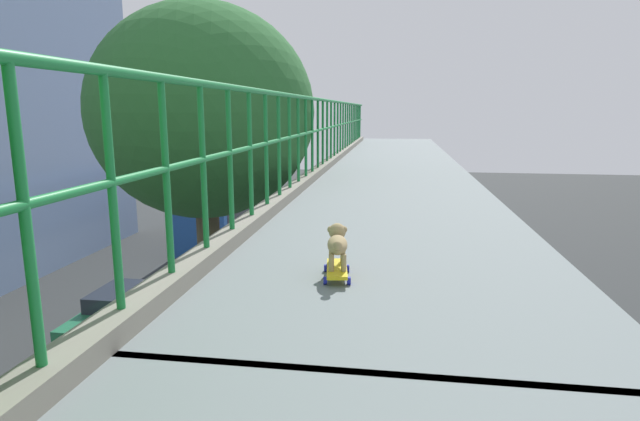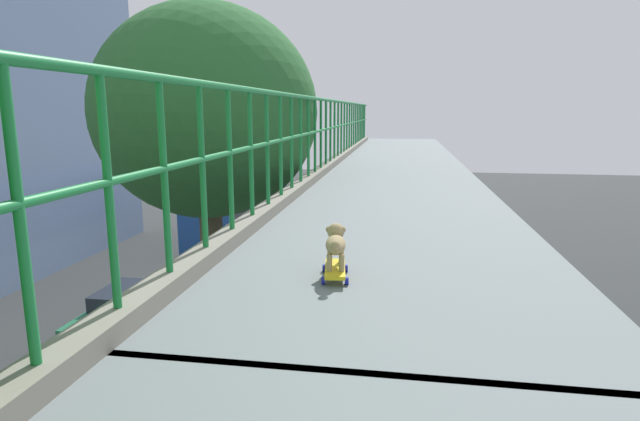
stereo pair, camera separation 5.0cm
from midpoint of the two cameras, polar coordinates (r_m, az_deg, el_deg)
green_railing at (r=2.37m, az=-28.92°, el=-10.86°), size 0.20×36.51×1.34m
car_white_fifth at (r=13.77m, az=-14.21°, el=-17.25°), size 1.91×3.88×1.49m
car_green_sixth at (r=18.28m, az=-20.65°, el=-10.40°), size 2.01×4.46×1.42m
car_red_taxi_seventh at (r=19.57m, az=-6.83°, el=-8.45°), size 1.97×4.50×1.46m
city_bus at (r=29.86m, az=-8.63°, el=0.57°), size 2.71×11.85×3.10m
roadside_tree_mid at (r=9.41m, az=-12.38°, el=10.22°), size 3.93×3.93×9.01m
toy_skateboard at (r=3.51m, az=2.10°, el=-6.61°), size 0.22×0.43×0.08m
small_dog at (r=3.51m, az=2.17°, el=-3.54°), size 0.17×0.39×0.27m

